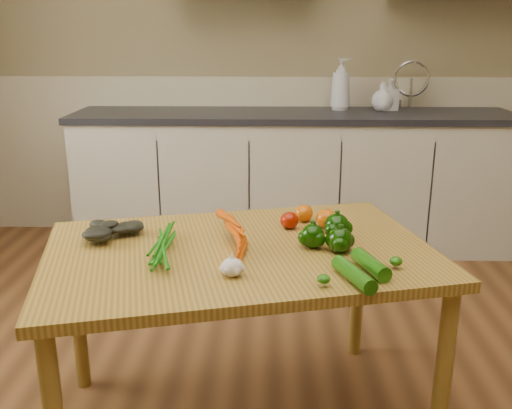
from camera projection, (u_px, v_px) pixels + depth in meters
The scene contains 17 objects.
room at pixel (255, 88), 1.65m from camera, with size 4.04×5.04×2.64m.
counter_run at pixel (294, 178), 3.81m from camera, with size 2.84×0.64×1.14m.
table at pixel (240, 269), 1.96m from camera, with size 1.46×1.12×0.70m.
soap_bottle_a at pixel (341, 84), 3.73m from camera, with size 0.13×0.13×0.33m, color silver.
soap_bottle_b at pixel (390, 95), 3.73m from camera, with size 0.09×0.09×0.20m, color silver.
soap_bottle_c at pixel (383, 96), 3.72m from camera, with size 0.14×0.14×0.19m, color silver.
carrot_bunch at pixel (212, 240), 1.93m from camera, with size 0.24×0.19×0.06m, color #DB5105, non-canonical shape.
leafy_greens at pixel (113, 226), 2.02m from camera, with size 0.19×0.17×0.09m, color black, non-canonical shape.
garlic_bulb at pixel (232, 267), 1.72m from camera, with size 0.07×0.07×0.06m, color silver.
pepper_a at pixel (313, 236), 1.94m from camera, with size 0.08×0.08×0.08m, color black.
pepper_b at pixel (337, 227), 2.02m from camera, with size 0.09×0.09×0.09m, color black.
pepper_c at pixel (340, 240), 1.90m from camera, with size 0.08×0.08×0.08m, color black.
tomato_a at pixel (289, 220), 2.13m from camera, with size 0.07×0.07×0.06m, color #8B1402.
tomato_b at pixel (304, 213), 2.21m from camera, with size 0.07×0.07×0.07m, color #C75304.
tomato_c at pixel (327, 219), 2.13m from camera, with size 0.08×0.08×0.07m, color #C75304.
zucchini_a at pixel (371, 264), 1.75m from camera, with size 0.05×0.05×0.17m, color #154D08.
zucchini_b at pixel (354, 274), 1.68m from camera, with size 0.05×0.05×0.20m, color #154D08.
Camera 1 is at (0.04, -1.51, 1.41)m, focal length 40.00 mm.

